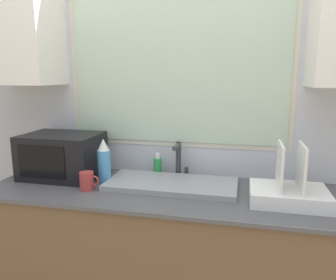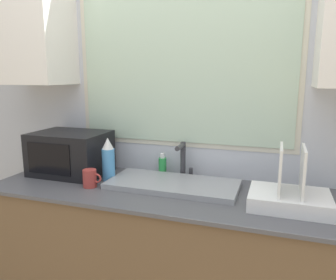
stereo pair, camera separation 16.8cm
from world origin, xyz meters
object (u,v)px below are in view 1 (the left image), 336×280
(spray_bottle, at_px, (104,162))
(mug_near_sink, at_px, (87,181))
(dish_rack, at_px, (289,191))
(microwave, at_px, (62,155))
(faucet, at_px, (179,157))
(soap_bottle, at_px, (158,166))

(spray_bottle, height_order, mug_near_sink, spray_bottle)
(dish_rack, height_order, spray_bottle, dish_rack)
(microwave, distance_m, mug_near_sink, 0.32)
(spray_bottle, bearing_deg, microwave, 170.56)
(mug_near_sink, bearing_deg, spray_bottle, 73.80)
(faucet, relative_size, dish_rack, 0.59)
(microwave, height_order, soap_bottle, microwave)
(microwave, xyz_separation_m, spray_bottle, (0.29, -0.05, -0.01))
(dish_rack, bearing_deg, soap_bottle, 158.96)
(faucet, height_order, microwave, microwave)
(soap_bottle, bearing_deg, spray_bottle, -143.46)
(microwave, bearing_deg, soap_bottle, 14.90)
(faucet, bearing_deg, microwave, -168.32)
(spray_bottle, bearing_deg, faucet, 25.63)
(microwave, bearing_deg, spray_bottle, -9.44)
(dish_rack, relative_size, mug_near_sink, 3.32)
(spray_bottle, bearing_deg, mug_near_sink, -106.20)
(microwave, bearing_deg, faucet, 11.68)
(faucet, relative_size, spray_bottle, 0.85)
(faucet, height_order, mug_near_sink, faucet)
(mug_near_sink, bearing_deg, microwave, 143.48)
(dish_rack, xyz_separation_m, soap_bottle, (-0.73, 0.28, 0.00))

